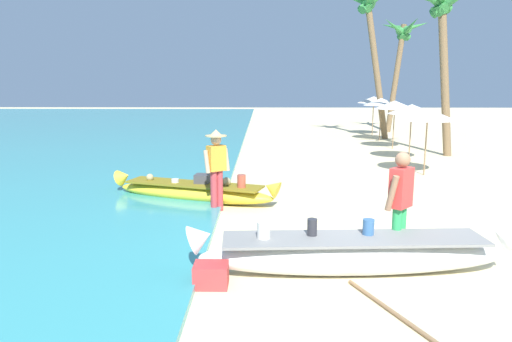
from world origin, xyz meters
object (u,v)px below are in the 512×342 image
palm_tree_tall_inland (401,43)px  palm_tree_mid_cluster (442,18)px  palm_tree_leaning_seaward (369,17)px  paddle (407,322)px  boat_white_foreground (352,254)px  boat_yellow_midground (194,191)px  person_vendor_hatted (216,164)px  cooler_box (211,275)px  person_tourist_customer (400,201)px

palm_tree_tall_inland → palm_tree_mid_cluster: 8.09m
palm_tree_leaning_seaward → paddle: (-3.09, -17.21, -5.45)m
palm_tree_tall_inland → palm_tree_mid_cluster: palm_tree_mid_cluster is taller
palm_tree_leaning_seaward → palm_tree_tall_inland: bearing=51.9°
boat_white_foreground → palm_tree_mid_cluster: palm_tree_mid_cluster is taller
palm_tree_mid_cluster → boat_yellow_midground: bearing=-138.8°
boat_yellow_midground → palm_tree_leaning_seaward: 14.33m
boat_white_foreground → person_vendor_hatted: size_ratio=2.73×
palm_tree_mid_cluster → paddle: 13.81m
boat_white_foreground → palm_tree_tall_inland: (5.79, 18.75, 4.29)m
cooler_box → boat_yellow_midground: bearing=100.7°
boat_white_foreground → boat_yellow_midground: boat_white_foreground is taller
palm_tree_leaning_seaward → cooler_box: size_ratio=14.98×
palm_tree_tall_inland → cooler_box: 21.18m
person_tourist_customer → cooler_box: (-2.71, -0.89, -0.79)m
person_vendor_hatted → palm_tree_tall_inland: palm_tree_tall_inland is taller
person_tourist_customer → palm_tree_leaning_seaward: (2.70, 15.34, 4.53)m
cooler_box → palm_tree_tall_inland: bearing=67.8°
person_tourist_customer → cooler_box: bearing=-161.8°
person_vendor_hatted → palm_tree_leaning_seaward: bearing=65.7°
person_tourist_customer → cooler_box: 2.96m
person_tourist_customer → palm_tree_leaning_seaward: palm_tree_leaning_seaward is taller
person_vendor_hatted → paddle: (2.59, -4.65, -0.97)m
boat_white_foreground → cooler_box: bearing=-166.7°
boat_white_foreground → cooler_box: boat_white_foreground is taller
palm_tree_tall_inland → paddle: 21.40m
person_tourist_customer → boat_white_foreground: bearing=-150.5°
palm_tree_tall_inland → paddle: (-5.43, -20.19, -4.55)m
person_tourist_customer → palm_tree_leaning_seaward: size_ratio=0.25×
person_vendor_hatted → person_tourist_customer: (2.99, -2.78, -0.05)m
cooler_box → paddle: cooler_box is taller
palm_tree_tall_inland → palm_tree_mid_cluster: (-0.93, -8.04, 0.22)m
palm_tree_leaning_seaward → person_vendor_hatted: bearing=-114.3°
palm_tree_leaning_seaward → boat_white_foreground: bearing=-102.3°
person_tourist_customer → person_vendor_hatted: bearing=137.1°
person_vendor_hatted → paddle: 5.41m
person_tourist_customer → paddle: size_ratio=0.93×
palm_tree_mid_cluster → palm_tree_tall_inland: bearing=83.4°
boat_white_foreground → cooler_box: size_ratio=10.31×
cooler_box → paddle: 2.52m
boat_white_foreground → person_tourist_customer: size_ratio=2.79×
palm_tree_tall_inland → cooler_box: size_ratio=12.80×
boat_white_foreground → person_vendor_hatted: (-2.23, 3.21, 0.70)m
boat_yellow_midground → person_vendor_hatted: size_ratio=2.32×
person_vendor_hatted → palm_tree_mid_cluster: 11.00m
boat_yellow_midground → person_tourist_customer: (3.58, -3.57, 0.71)m
boat_white_foreground → palm_tree_leaning_seaward: (3.45, 15.77, 5.19)m
palm_tree_tall_inland → palm_tree_leaning_seaward: palm_tree_leaning_seaward is taller
paddle → person_tourist_customer: bearing=78.1°
boat_yellow_midground → person_vendor_hatted: bearing=-53.4°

